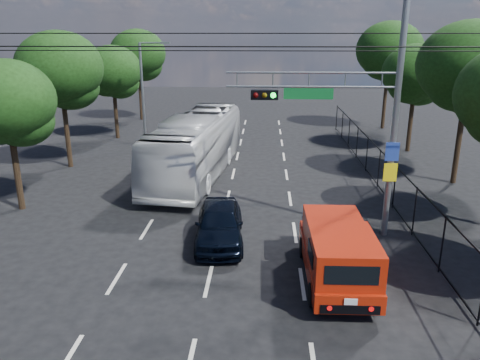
# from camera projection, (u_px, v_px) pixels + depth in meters

# --- Properties ---
(lane_markings) EXTENTS (6.12, 38.00, 0.01)m
(lane_markings) POSITION_uv_depth(u_px,v_px,m) (231.00, 185.00, 24.55)
(lane_markings) COLOR beige
(lane_markings) RESTS_ON ground
(signal_mast) EXTENTS (6.43, 0.39, 9.50)m
(signal_mast) POSITION_uv_depth(u_px,v_px,m) (363.00, 101.00, 16.98)
(signal_mast) COLOR slate
(signal_mast) RESTS_ON ground
(streetlight_left) EXTENTS (2.09, 0.22, 7.08)m
(streetlight_left) POSITION_uv_depth(u_px,v_px,m) (145.00, 90.00, 31.30)
(streetlight_left) COLOR slate
(streetlight_left) RESTS_ON ground
(utility_wires) EXTENTS (22.00, 5.04, 0.74)m
(utility_wires) POSITION_uv_depth(u_px,v_px,m) (220.00, 44.00, 17.45)
(utility_wires) COLOR black
(utility_wires) RESTS_ON ground
(fence_right) EXTENTS (0.06, 34.03, 2.00)m
(fence_right) POSITION_uv_depth(u_px,v_px,m) (388.00, 179.00, 22.11)
(fence_right) COLOR black
(fence_right) RESTS_ON ground
(tree_right_c) EXTENTS (5.10, 5.10, 8.29)m
(tree_right_c) POSITION_uv_depth(u_px,v_px,m) (469.00, 73.00, 23.20)
(tree_right_c) COLOR black
(tree_right_c) RESTS_ON ground
(tree_right_d) EXTENTS (4.32, 4.32, 7.02)m
(tree_right_d) POSITION_uv_depth(u_px,v_px,m) (416.00, 78.00, 30.15)
(tree_right_d) COLOR black
(tree_right_d) RESTS_ON ground
(tree_right_e) EXTENTS (5.28, 5.28, 8.58)m
(tree_right_e) POSITION_uv_depth(u_px,v_px,m) (389.00, 55.00, 37.44)
(tree_right_e) COLOR black
(tree_right_e) RESTS_ON ground
(tree_left_b) EXTENTS (4.08, 4.08, 6.63)m
(tree_left_b) POSITION_uv_depth(u_px,v_px,m) (8.00, 108.00, 19.85)
(tree_left_b) COLOR black
(tree_left_b) RESTS_ON ground
(tree_left_c) EXTENTS (4.80, 4.80, 7.80)m
(tree_left_c) POSITION_uv_depth(u_px,v_px,m) (61.00, 74.00, 26.30)
(tree_left_c) COLOR black
(tree_left_c) RESTS_ON ground
(tree_left_d) EXTENTS (4.20, 4.20, 6.83)m
(tree_left_d) POSITION_uv_depth(u_px,v_px,m) (113.00, 74.00, 34.10)
(tree_left_d) COLOR black
(tree_left_d) RESTS_ON ground
(tree_left_e) EXTENTS (4.92, 4.92, 7.99)m
(tree_left_e) POSITION_uv_depth(u_px,v_px,m) (138.00, 58.00, 41.49)
(tree_left_e) COLOR black
(tree_left_e) RESTS_ON ground
(red_pickup) EXTENTS (2.03, 5.33, 1.97)m
(red_pickup) POSITION_uv_depth(u_px,v_px,m) (337.00, 251.00, 14.72)
(red_pickup) COLOR black
(red_pickup) RESTS_ON ground
(navy_hatchback) EXTENTS (2.08, 4.49, 1.49)m
(navy_hatchback) POSITION_uv_depth(u_px,v_px,m) (219.00, 223.00, 17.65)
(navy_hatchback) COLOR black
(navy_hatchback) RESTS_ON ground
(white_bus) EXTENTS (4.14, 12.38, 3.38)m
(white_bus) POSITION_uv_depth(u_px,v_px,m) (197.00, 145.00, 25.77)
(white_bus) COLOR silver
(white_bus) RESTS_ON ground
(white_van) EXTENTS (1.63, 3.89, 1.25)m
(white_van) POSITION_uv_depth(u_px,v_px,m) (184.00, 151.00, 28.97)
(white_van) COLOR silver
(white_van) RESTS_ON ground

